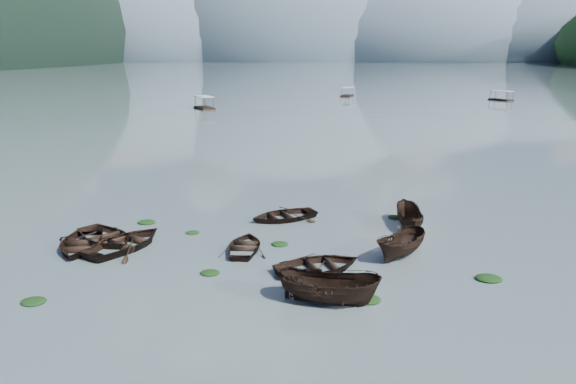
# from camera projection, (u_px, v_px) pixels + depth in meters

# --- Properties ---
(ground_plane) EXTENTS (2400.00, 2400.00, 0.00)m
(ground_plane) POSITION_uv_depth(u_px,v_px,m) (268.00, 309.00, 22.12)
(ground_plane) COLOR #4F5F63
(haze_mtn_a) EXTENTS (520.00, 520.00, 280.00)m
(haze_mtn_a) POSITION_uv_depth(u_px,v_px,m) (177.00, 60.00, 906.66)
(haze_mtn_a) COLOR #475666
(haze_mtn_a) RESTS_ON ground
(haze_mtn_b) EXTENTS (520.00, 520.00, 340.00)m
(haze_mtn_b) POSITION_uv_depth(u_px,v_px,m) (290.00, 60.00, 892.94)
(haze_mtn_b) COLOR #475666
(haze_mtn_b) RESTS_ON ground
(haze_mtn_c) EXTENTS (520.00, 520.00, 260.00)m
(haze_mtn_c) POSITION_uv_depth(u_px,v_px,m) (406.00, 60.00, 879.22)
(haze_mtn_c) COLOR #475666
(haze_mtn_c) RESTS_ON ground
(haze_mtn_d) EXTENTS (520.00, 520.00, 220.00)m
(haze_mtn_d) POSITION_uv_depth(u_px,v_px,m) (514.00, 60.00, 866.88)
(haze_mtn_d) COLOR #475666
(haze_mtn_d) RESTS_ON ground
(rowboat_0) EXTENTS (4.22, 5.30, 0.98)m
(rowboat_0) POSITION_uv_depth(u_px,v_px,m) (81.00, 247.00, 29.13)
(rowboat_0) COLOR black
(rowboat_0) RESTS_ON ground
(rowboat_1) EXTENTS (5.51, 6.14, 1.05)m
(rowboat_1) POSITION_uv_depth(u_px,v_px,m) (126.00, 248.00, 29.08)
(rowboat_1) COLOR black
(rowboat_1) RESTS_ON ground
(rowboat_2) EXTENTS (4.81, 2.51, 1.77)m
(rowboat_2) POSITION_uv_depth(u_px,v_px,m) (328.00, 303.00, 22.63)
(rowboat_2) COLOR black
(rowboat_2) RESTS_ON ground
(rowboat_3) EXTENTS (2.75, 3.84, 0.79)m
(rowboat_3) POSITION_uv_depth(u_px,v_px,m) (245.00, 249.00, 28.86)
(rowboat_3) COLOR black
(rowboat_3) RESTS_ON ground
(rowboat_4) EXTENTS (5.51, 4.90, 0.94)m
(rowboat_4) POSITION_uv_depth(u_px,v_px,m) (318.00, 271.00, 26.02)
(rowboat_4) COLOR black
(rowboat_4) RESTS_ON ground
(rowboat_5) EXTENTS (3.78, 4.22, 1.60)m
(rowboat_5) POSITION_uv_depth(u_px,v_px,m) (401.00, 256.00, 27.85)
(rowboat_5) COLOR black
(rowboat_5) RESTS_ON ground
(rowboat_6) EXTENTS (5.80, 5.62, 0.98)m
(rowboat_6) POSITION_uv_depth(u_px,v_px,m) (106.00, 241.00, 30.07)
(rowboat_6) COLOR black
(rowboat_6) RESTS_ON ground
(rowboat_7) EXTENTS (5.54, 5.06, 0.94)m
(rowboat_7) POSITION_uv_depth(u_px,v_px,m) (284.00, 219.00, 34.11)
(rowboat_7) COLOR black
(rowboat_7) RESTS_ON ground
(rowboat_8) EXTENTS (1.56, 4.00, 1.53)m
(rowboat_8) POSITION_uv_depth(u_px,v_px,m) (408.00, 227.00, 32.63)
(rowboat_8) COLOR black
(rowboat_8) RESTS_ON ground
(weed_clump_0) EXTENTS (1.11, 0.91, 0.24)m
(weed_clump_0) POSITION_uv_depth(u_px,v_px,m) (34.00, 303.00, 22.67)
(weed_clump_0) COLOR black
(weed_clump_0) RESTS_ON ground
(weed_clump_1) EXTENTS (1.00, 0.80, 0.22)m
(weed_clump_1) POSITION_uv_depth(u_px,v_px,m) (210.00, 274.00, 25.65)
(weed_clump_1) COLOR black
(weed_clump_1) RESTS_ON ground
(weed_clump_2) EXTENTS (1.20, 0.96, 0.26)m
(weed_clump_2) POSITION_uv_depth(u_px,v_px,m) (368.00, 301.00, 22.84)
(weed_clump_2) COLOR black
(weed_clump_2) RESTS_ON ground
(weed_clump_3) EXTENTS (1.00, 0.84, 0.22)m
(weed_clump_3) POSITION_uv_depth(u_px,v_px,m) (280.00, 245.00, 29.52)
(weed_clump_3) COLOR black
(weed_clump_3) RESTS_ON ground
(weed_clump_4) EXTENTS (1.29, 1.03, 0.27)m
(weed_clump_4) POSITION_uv_depth(u_px,v_px,m) (489.00, 280.00, 24.98)
(weed_clump_4) COLOR black
(weed_clump_4) RESTS_ON ground
(weed_clump_5) EXTENTS (1.18, 0.95, 0.25)m
(weed_clump_5) POSITION_uv_depth(u_px,v_px,m) (147.00, 223.00, 33.33)
(weed_clump_5) COLOR black
(weed_clump_5) RESTS_ON ground
(weed_clump_6) EXTENTS (0.87, 0.73, 0.18)m
(weed_clump_6) POSITION_uv_depth(u_px,v_px,m) (192.00, 233.00, 31.45)
(weed_clump_6) COLOR black
(weed_clump_6) RESTS_ON ground
(weed_clump_7) EXTENTS (0.99, 0.79, 0.22)m
(weed_clump_7) POSITION_uv_depth(u_px,v_px,m) (395.00, 218.00, 34.41)
(weed_clump_7) COLOR black
(weed_clump_7) RESTS_ON ground
(pontoon_left) EXTENTS (5.43, 6.69, 2.39)m
(pontoon_left) POSITION_uv_depth(u_px,v_px,m) (204.00, 109.00, 102.72)
(pontoon_left) COLOR black
(pontoon_left) RESTS_ON ground
(pontoon_centre) EXTENTS (3.82, 6.14, 2.19)m
(pontoon_centre) POSITION_uv_depth(u_px,v_px,m) (347.00, 96.00, 132.81)
(pontoon_centre) COLOR black
(pontoon_centre) RESTS_ON ground
(pontoon_right) EXTENTS (4.98, 6.02, 2.16)m
(pontoon_right) POSITION_uv_depth(u_px,v_px,m) (501.00, 100.00, 120.94)
(pontoon_right) COLOR black
(pontoon_right) RESTS_ON ground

